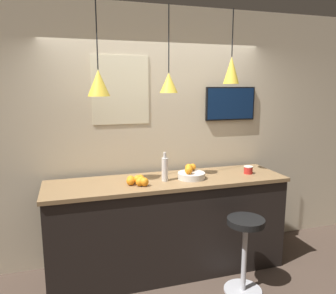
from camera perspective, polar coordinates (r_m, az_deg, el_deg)
The scene contains 12 objects.
back_wall at distance 3.84m, azimuth -1.99°, elevation 2.02°, with size 8.00×0.06×2.90m.
service_counter at distance 3.68m, azimuth 0.00°, elevation -13.46°, with size 2.56×0.68×1.04m.
bar_stool at distance 3.39m, azimuth 13.25°, elevation -15.76°, with size 0.38×0.38×0.77m.
fruit_bowl at distance 3.53m, azimuth 4.03°, elevation -4.71°, with size 0.29×0.29×0.15m.
orange_pile at distance 3.33m, azimuth -5.19°, elevation -5.79°, with size 0.21×0.25×0.09m.
juice_bottle at distance 3.41m, azimuth -0.55°, elevation -3.82°, with size 0.07×0.07×0.31m.
spread_jar at distance 3.82m, azimuth 13.80°, elevation -3.89°, with size 0.10×0.10×0.09m.
pendant_lamp_left at distance 3.20m, azimuth -12.01°, elevation 10.89°, with size 0.21×0.21×0.88m.
pendant_lamp_middle at distance 3.33m, azimuth 0.13°, elevation 11.20°, with size 0.18×0.18×0.85m.
pendant_lamp_right at distance 3.60m, azimuth 10.98°, elevation 13.00°, with size 0.17×0.17×0.76m.
mounted_tv at distance 4.09m, azimuth 10.81°, elevation 7.43°, with size 0.64×0.04×0.40m.
wall_poster at distance 3.67m, azimuth -8.26°, elevation 9.76°, with size 0.63×0.01×0.75m.
Camera 1 is at (-0.99, -2.48, 2.01)m, focal length 35.00 mm.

